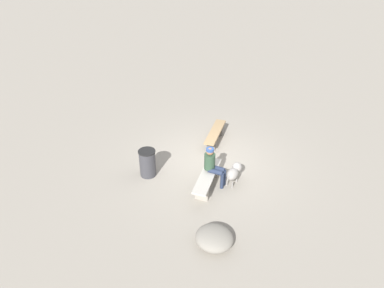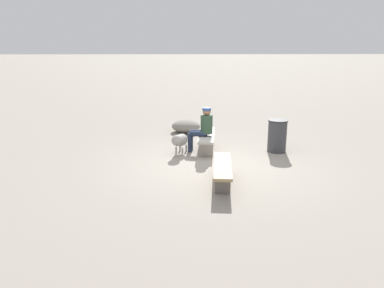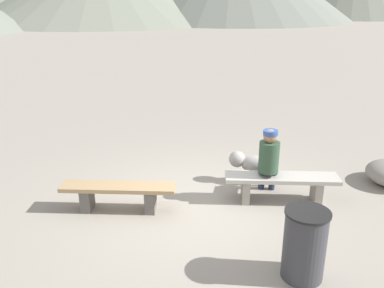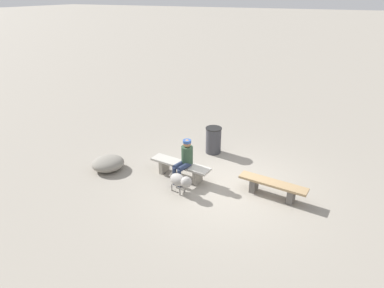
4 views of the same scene
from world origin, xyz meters
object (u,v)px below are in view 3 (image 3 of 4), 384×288
(bench_left, at_px, (118,193))
(dog, at_px, (249,163))
(bench_right, at_px, (281,183))
(trash_bin, at_px, (304,244))
(seated_person, at_px, (269,158))

(bench_left, xyz_separation_m, dog, (2.28, 0.90, 0.08))
(bench_left, bearing_deg, dog, 27.76)
(bench_right, xyz_separation_m, trash_bin, (-0.26, -1.95, 0.12))
(seated_person, relative_size, dog, 1.58)
(bench_right, bearing_deg, dog, 123.74)
(bench_right, distance_m, dog, 0.86)
(bench_left, distance_m, bench_right, 2.69)
(dog, bearing_deg, trash_bin, 112.50)
(bench_left, bearing_deg, bench_right, 9.14)
(trash_bin, bearing_deg, dog, 93.05)
(bench_left, relative_size, trash_bin, 2.04)
(bench_right, height_order, dog, dog)
(trash_bin, bearing_deg, bench_left, 143.30)
(seated_person, bearing_deg, dog, 120.20)
(bench_left, bearing_deg, seated_person, 12.23)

